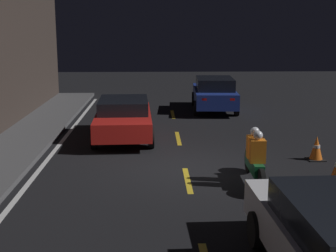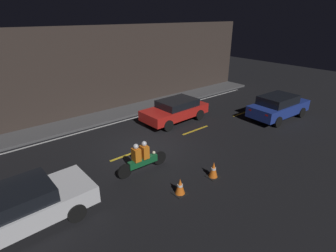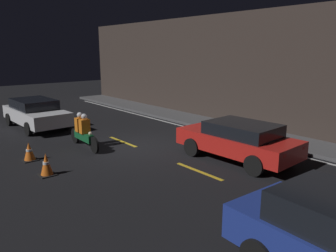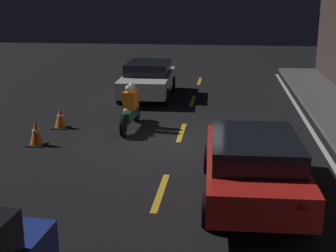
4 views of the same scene
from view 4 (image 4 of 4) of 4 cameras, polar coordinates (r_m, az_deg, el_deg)
ground_plane at (r=13.08m, az=1.24°, el=-2.01°), size 56.00×56.00×0.00m
lane_dash_a at (r=22.79m, az=3.86°, el=5.48°), size 2.00×0.14×0.01m
lane_dash_b at (r=18.39m, az=3.02°, el=3.09°), size 2.00×0.14×0.01m
lane_dash_c at (r=14.04m, az=1.66°, el=-0.79°), size 2.00×0.14×0.01m
lane_dash_d at (r=9.82m, az=-0.91°, el=-8.06°), size 2.00×0.14×0.01m
lane_solid_kerb at (r=13.29m, az=18.30°, el=-2.53°), size 25.20×0.14×0.01m
sedan_white at (r=19.01m, az=-2.45°, el=5.81°), size 4.53×2.08×1.40m
taxi_red at (r=9.44m, az=10.34°, el=-4.52°), size 4.31×2.08×1.35m
motorcycle at (r=14.41m, az=-4.59°, el=2.23°), size 2.40×0.38×1.38m
traffic_cone_near at (r=14.85m, az=-12.97°, el=0.98°), size 0.49×0.49×0.65m
traffic_cone_mid at (r=13.26m, az=-15.79°, el=-0.82°), size 0.48×0.48×0.70m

